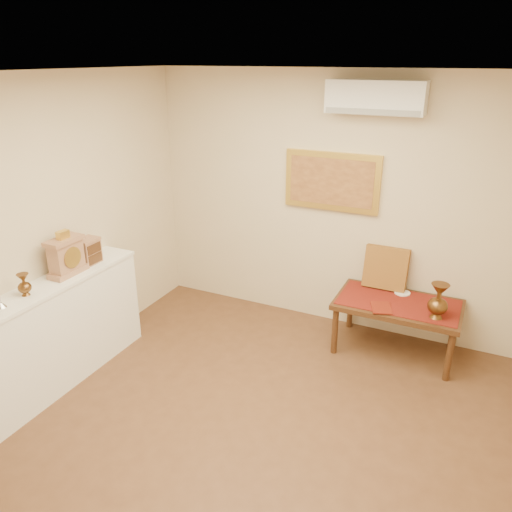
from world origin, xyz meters
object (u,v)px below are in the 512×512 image
Objects in this scene: display_ledge at (50,337)px; brass_urn_tall at (439,297)px; mantel_clock at (66,256)px; low_table at (398,308)px; wooden_chest at (89,251)px.

brass_urn_tall is at bearing 29.28° from display_ledge.
low_table is (2.67, 1.57, -0.67)m from mantel_clock.
mantel_clock reaches higher than low_table.
wooden_chest is (-0.01, 0.28, -0.05)m from mantel_clock.
mantel_clock is 0.28m from wooden_chest.
display_ledge is at bearing -144.90° from low_table.
mantel_clock is at bearing -149.46° from low_table.
wooden_chest is (-0.00, 0.59, 0.61)m from display_ledge.
brass_urn_tall is 0.20× the size of display_ledge.
brass_urn_tall is at bearing 20.21° from wooden_chest.
brass_urn_tall reaches higher than low_table.
display_ledge is 0.85m from wooden_chest.
brass_urn_tall is 1.01× the size of mantel_clock.
wooden_chest is 3.04m from low_table.
low_table is at bearing 35.10° from display_ledge.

